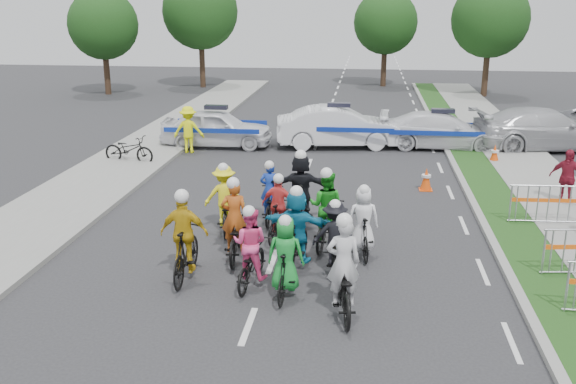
# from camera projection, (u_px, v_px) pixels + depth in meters

# --- Properties ---
(ground) EXTENTS (90.00, 90.00, 0.00)m
(ground) POSITION_uv_depth(u_px,v_px,m) (248.00, 326.00, 11.56)
(ground) COLOR #28282B
(ground) RESTS_ON ground
(curb_right) EXTENTS (0.20, 60.00, 0.12)m
(curb_right) POSITION_uv_depth(u_px,v_px,m) (490.00, 238.00, 15.69)
(curb_right) COLOR gray
(curb_right) RESTS_ON ground
(grass_strip) EXTENTS (1.20, 60.00, 0.11)m
(grass_strip) POSITION_uv_depth(u_px,v_px,m) (520.00, 239.00, 15.61)
(grass_strip) COLOR #1E4315
(grass_strip) RESTS_ON ground
(sidewalk_left) EXTENTS (3.00, 60.00, 0.13)m
(sidewalk_left) POSITION_uv_depth(u_px,v_px,m) (42.00, 218.00, 17.06)
(sidewalk_left) COLOR gray
(sidewalk_left) RESTS_ON ground
(rider_0) EXTENTS (0.97, 2.05, 2.01)m
(rider_0) POSITION_uv_depth(u_px,v_px,m) (343.00, 281.00, 11.87)
(rider_0) COLOR black
(rider_0) RESTS_ON ground
(rider_1) EXTENTS (0.75, 1.67, 1.73)m
(rider_1) POSITION_uv_depth(u_px,v_px,m) (286.00, 264.00, 12.55)
(rider_1) COLOR black
(rider_1) RESTS_ON ground
(rider_2) EXTENTS (0.80, 1.77, 1.74)m
(rider_2) POSITION_uv_depth(u_px,v_px,m) (250.00, 255.00, 13.07)
(rider_2) COLOR black
(rider_2) RESTS_ON ground
(rider_3) EXTENTS (1.01, 1.91, 2.00)m
(rider_3) POSITION_uv_depth(u_px,v_px,m) (185.00, 245.00, 13.31)
(rider_3) COLOR black
(rider_3) RESTS_ON ground
(rider_4) EXTENTS (0.99, 1.71, 1.68)m
(rider_4) POSITION_uv_depth(u_px,v_px,m) (334.00, 244.00, 13.64)
(rider_4) COLOR black
(rider_4) RESTS_ON ground
(rider_5) EXTENTS (1.57, 1.87, 1.90)m
(rider_5) POSITION_uv_depth(u_px,v_px,m) (297.00, 234.00, 13.85)
(rider_5) COLOR black
(rider_5) RESTS_ON ground
(rider_6) EXTENTS (0.80, 1.94, 1.93)m
(rider_6) POSITION_uv_depth(u_px,v_px,m) (235.00, 231.00, 14.45)
(rider_6) COLOR black
(rider_6) RESTS_ON ground
(rider_7) EXTENTS (0.79, 1.69, 1.72)m
(rider_7) POSITION_uv_depth(u_px,v_px,m) (363.00, 228.00, 14.57)
(rider_7) COLOR black
(rider_7) RESTS_ON ground
(rider_8) EXTENTS (0.95, 1.99, 1.95)m
(rider_8) POSITION_uv_depth(u_px,v_px,m) (326.00, 217.00, 15.16)
(rider_8) COLOR black
(rider_8) RESTS_ON ground
(rider_9) EXTENTS (0.91, 1.67, 1.70)m
(rider_9) POSITION_uv_depth(u_px,v_px,m) (279.00, 214.00, 15.54)
(rider_9) COLOR black
(rider_9) RESTS_ON ground
(rider_10) EXTENTS (1.09, 1.85, 1.81)m
(rider_10) POSITION_uv_depth(u_px,v_px,m) (225.00, 205.00, 16.11)
(rider_10) COLOR black
(rider_10) RESTS_ON ground
(rider_11) EXTENTS (1.63, 1.95, 2.02)m
(rider_11) POSITION_uv_depth(u_px,v_px,m) (301.00, 193.00, 16.58)
(rider_11) COLOR black
(rider_11) RESTS_ON ground
(rider_12) EXTENTS (0.58, 1.65, 1.68)m
(rider_12) POSITION_uv_depth(u_px,v_px,m) (270.00, 201.00, 16.88)
(rider_12) COLOR black
(rider_12) RESTS_ON ground
(police_car_0) EXTENTS (4.45, 1.90, 1.50)m
(police_car_0) POSITION_uv_depth(u_px,v_px,m) (217.00, 128.00, 25.50)
(police_car_0) COLOR white
(police_car_0) RESTS_ON ground
(police_car_1) EXTENTS (5.09, 2.41, 1.61)m
(police_car_1) POSITION_uv_depth(u_px,v_px,m) (338.00, 127.00, 25.37)
(police_car_1) COLOR white
(police_car_1) RESTS_ON ground
(police_car_2) EXTENTS (4.92, 2.19, 1.40)m
(police_car_2) POSITION_uv_depth(u_px,v_px,m) (441.00, 130.00, 25.24)
(police_car_2) COLOR white
(police_car_2) RESTS_ON ground
(civilian_sedan) EXTENTS (5.87, 3.14, 1.62)m
(civilian_sedan) POSITION_uv_depth(u_px,v_px,m) (545.00, 129.00, 24.95)
(civilian_sedan) COLOR #B6B7BC
(civilian_sedan) RESTS_ON ground
(spectator_2) EXTENTS (1.03, 0.88, 1.66)m
(spectator_2) POSITION_uv_depth(u_px,v_px,m) (567.00, 178.00, 18.06)
(spectator_2) COLOR maroon
(spectator_2) RESTS_ON ground
(marshal_hiviz) EXTENTS (1.19, 0.73, 1.79)m
(marshal_hiviz) POSITION_uv_depth(u_px,v_px,m) (189.00, 130.00, 24.42)
(marshal_hiviz) COLOR #F6FF0D
(marshal_hiviz) RESTS_ON ground
(barrier_2) EXTENTS (2.02, 0.59, 1.12)m
(barrier_2) POSITION_uv_depth(u_px,v_px,m) (548.00, 206.00, 16.47)
(barrier_2) COLOR #A5A8AD
(barrier_2) RESTS_ON ground
(cone_0) EXTENTS (0.40, 0.40, 0.70)m
(cone_0) POSITION_uv_depth(u_px,v_px,m) (426.00, 179.00, 19.73)
(cone_0) COLOR #F24C0C
(cone_0) RESTS_ON ground
(cone_1) EXTENTS (0.40, 0.40, 0.70)m
(cone_1) POSITION_uv_depth(u_px,v_px,m) (495.00, 154.00, 22.92)
(cone_1) COLOR #F24C0C
(cone_1) RESTS_ON ground
(parked_bike) EXTENTS (1.99, 0.98, 1.00)m
(parked_bike) POSITION_uv_depth(u_px,v_px,m) (129.00, 149.00, 22.93)
(parked_bike) COLOR black
(parked_bike) RESTS_ON ground
(tree_0) EXTENTS (4.20, 4.20, 6.30)m
(tree_0) POSITION_uv_depth(u_px,v_px,m) (103.00, 25.00, 38.61)
(tree_0) COLOR #382619
(tree_0) RESTS_ON ground
(tree_1) EXTENTS (4.55, 4.55, 6.82)m
(tree_1) POSITION_uv_depth(u_px,v_px,m) (490.00, 19.00, 37.70)
(tree_1) COLOR #382619
(tree_1) RESTS_ON ground
(tree_3) EXTENTS (4.90, 4.90, 7.35)m
(tree_3) POSITION_uv_depth(u_px,v_px,m) (200.00, 12.00, 41.62)
(tree_3) COLOR #382619
(tree_3) RESTS_ON ground
(tree_4) EXTENTS (4.20, 4.20, 6.30)m
(tree_4) POSITION_uv_depth(u_px,v_px,m) (386.00, 22.00, 42.31)
(tree_4) COLOR #382619
(tree_4) RESTS_ON ground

